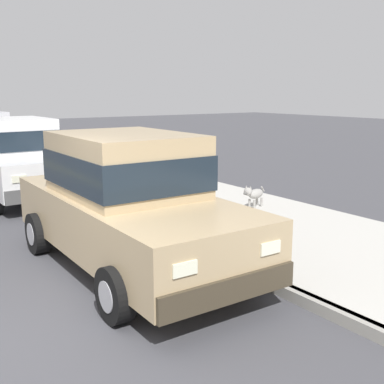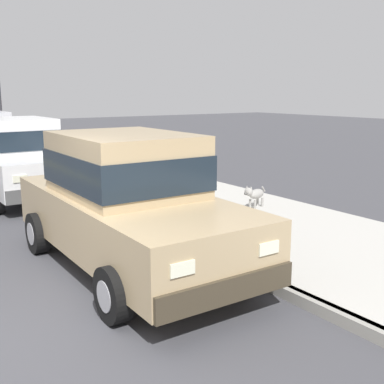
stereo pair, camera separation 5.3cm
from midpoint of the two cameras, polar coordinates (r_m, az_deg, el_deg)
The scene contains 5 objects.
curb at distance 6.69m, azimuth 6.05°, elevation -9.30°, with size 0.16×64.00×0.14m, color gray.
sidewalk at distance 7.92m, azimuth 16.04°, elevation -6.31°, with size 3.60×64.00×0.14m, color #B7B5AD.
car_tan_sedan at distance 6.77m, azimuth -7.48°, elevation -1.00°, with size 2.08×4.62×1.92m.
car_white_hatchback at distance 11.90m, azimuth -19.84°, elevation 3.90°, with size 1.99×3.82×1.88m.
dog_grey at distance 9.87m, azimuth 7.65°, elevation -0.23°, with size 0.74×0.31×0.49m.
Camera 2 is at (-0.88, -4.72, 2.48)m, focal length 44.70 mm.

